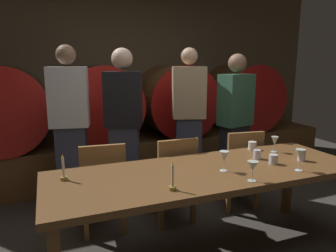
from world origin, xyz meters
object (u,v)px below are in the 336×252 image
at_px(chair_center, 174,176).
at_px(cup_far_left, 257,154).
at_px(wine_glass_center_right, 300,155).
at_px(wine_barrel_center_right, 174,100).
at_px(candle_left, 64,173).
at_px(wine_barrel_far_right, 240,97).
at_px(chair_right, 240,165).
at_px(cup_far_right, 302,155).
at_px(guest_center_right, 188,122).
at_px(guest_center_left, 124,128).
at_px(wine_glass_far_right, 275,141).
at_px(wine_glass_center_left, 253,167).
at_px(dining_table, 208,178).
at_px(wine_glass_far_left, 224,157).
at_px(cup_center_right, 252,146).
at_px(wine_barrel_center_left, 99,104).
at_px(cup_center_left, 273,159).
at_px(wine_barrel_far_left, 6,108).
at_px(guest_far_left, 71,131).
at_px(candle_right, 173,182).
at_px(chair_left, 103,183).

height_order(chair_center, cup_far_left, chair_center).
distance_m(chair_center, wine_glass_center_right, 1.20).
bearing_deg(wine_barrel_center_right, candle_left, -130.57).
xyz_separation_m(wine_barrel_far_right, candle_left, (-2.80, -1.93, -0.24)).
distance_m(chair_right, candle_left, 1.91).
bearing_deg(cup_far_right, guest_center_right, 109.02).
relative_size(wine_barrel_far_right, candle_left, 5.18).
relative_size(guest_center_left, wine_glass_far_right, 11.61).
distance_m(guest_center_right, wine_glass_center_left, 1.57).
relative_size(dining_table, cup_far_left, 30.95).
bearing_deg(dining_table, chair_center, 92.84).
distance_m(wine_glass_far_left, wine_glass_center_right, 0.59).
bearing_deg(wine_barrel_center_right, cup_far_left, -91.26).
relative_size(wine_barrel_far_right, cup_center_right, 12.82).
bearing_deg(wine_barrel_center_right, dining_table, -105.42).
bearing_deg(wine_glass_far_right, wine_barrel_far_right, 64.53).
distance_m(wine_barrel_far_right, candle_left, 3.41).
bearing_deg(guest_center_right, chair_right, 139.38).
distance_m(dining_table, chair_center, 0.66).
xyz_separation_m(wine_barrel_center_left, wine_barrel_center_right, (1.08, 0.00, 0.00)).
xyz_separation_m(candle_left, cup_center_left, (1.65, -0.25, -0.01)).
xyz_separation_m(wine_barrel_far_left, guest_far_left, (0.67, -0.91, -0.15)).
xyz_separation_m(wine_barrel_center_left, chair_center, (0.46, -1.49, -0.56)).
bearing_deg(wine_barrel_far_left, chair_center, -43.28).
xyz_separation_m(wine_barrel_center_right, chair_right, (0.17, -1.46, -0.56)).
height_order(dining_table, candle_right, candle_right).
distance_m(wine_barrel_far_left, dining_table, 2.68).
relative_size(guest_far_left, cup_far_left, 21.71).
xyz_separation_m(cup_center_right, cup_far_right, (0.18, -0.45, 0.01)).
xyz_separation_m(wine_barrel_far_left, guest_center_right, (2.01, -0.89, -0.15)).
distance_m(wine_barrel_center_left, wine_glass_center_right, 2.66).
relative_size(wine_barrel_center_left, candle_right, 5.13).
relative_size(candle_right, cup_center_right, 2.50).
distance_m(cup_center_left, cup_center_right, 0.44).
bearing_deg(wine_glass_center_left, guest_center_left, 111.43).
height_order(chair_center, guest_center_right, guest_center_right).
relative_size(wine_barrel_center_left, dining_table, 0.40).
bearing_deg(wine_barrel_center_left, chair_left, -98.91).
bearing_deg(cup_center_left, dining_table, 172.41).
xyz_separation_m(guest_far_left, wine_glass_far_left, (1.04, -1.27, -0.03)).
relative_size(candle_left, cup_far_left, 2.41).
relative_size(wine_barrel_far_left, chair_left, 1.15).
distance_m(wine_barrel_far_left, chair_left, 1.78).
relative_size(dining_table, candle_right, 12.69).
relative_size(cup_center_left, cup_center_right, 1.02).
height_order(wine_barrel_center_right, cup_center_right, wine_barrel_center_right).
height_order(cup_center_right, cup_far_right, cup_far_right).
relative_size(wine_glass_center_left, wine_glass_far_right, 0.99).
relative_size(chair_right, guest_far_left, 0.50).
xyz_separation_m(chair_right, wine_glass_far_right, (0.07, -0.44, 0.37)).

